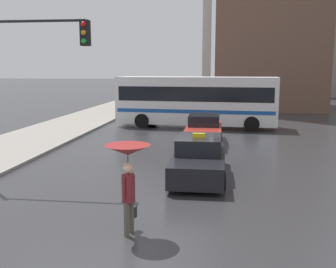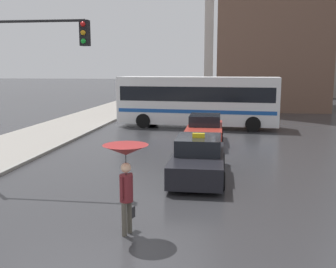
{
  "view_description": "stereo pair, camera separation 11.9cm",
  "coord_description": "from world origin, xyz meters",
  "px_view_note": "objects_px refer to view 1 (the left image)",
  "views": [
    {
      "loc": [
        2.44,
        -6.62,
        3.88
      ],
      "look_at": [
        0.53,
        8.23,
        1.4
      ],
      "focal_mm": 42.0,
      "sensor_mm": 36.0,
      "label": 1
    },
    {
      "loc": [
        2.56,
        -6.6,
        3.88
      ],
      "look_at": [
        0.53,
        8.23,
        1.4
      ],
      "focal_mm": 42.0,
      "sensor_mm": 36.0,
      "label": 2
    }
  ],
  "objects_px": {
    "city_bus": "(196,99)",
    "traffic_light": "(18,65)",
    "taxi": "(199,159)",
    "pedestrian_with_umbrella": "(128,163)",
    "sedan_red": "(204,130)"
  },
  "relations": [
    {
      "from": "taxi",
      "to": "pedestrian_with_umbrella",
      "type": "distance_m",
      "value": 5.56
    },
    {
      "from": "taxi",
      "to": "traffic_light",
      "type": "relative_size",
      "value": 0.82
    },
    {
      "from": "pedestrian_with_umbrella",
      "to": "traffic_light",
      "type": "xyz_separation_m",
      "value": [
        -4.52,
        3.74,
        2.26
      ]
    },
    {
      "from": "taxi",
      "to": "city_bus",
      "type": "height_order",
      "value": "city_bus"
    },
    {
      "from": "taxi",
      "to": "sedan_red",
      "type": "xyz_separation_m",
      "value": [
        -0.06,
        6.6,
        0.02
      ]
    },
    {
      "from": "pedestrian_with_umbrella",
      "to": "city_bus",
      "type": "bearing_deg",
      "value": 18.56
    },
    {
      "from": "traffic_light",
      "to": "city_bus",
      "type": "bearing_deg",
      "value": 70.07
    },
    {
      "from": "city_bus",
      "to": "pedestrian_with_umbrella",
      "type": "bearing_deg",
      "value": 3.17
    },
    {
      "from": "taxi",
      "to": "city_bus",
      "type": "relative_size",
      "value": 0.43
    },
    {
      "from": "taxi",
      "to": "city_bus",
      "type": "distance_m",
      "value": 12.54
    },
    {
      "from": "city_bus",
      "to": "traffic_light",
      "type": "relative_size",
      "value": 1.88
    },
    {
      "from": "sedan_red",
      "to": "city_bus",
      "type": "relative_size",
      "value": 0.42
    },
    {
      "from": "taxi",
      "to": "traffic_light",
      "type": "xyz_separation_m",
      "value": [
        -5.89,
        -1.54,
        3.34
      ]
    },
    {
      "from": "taxi",
      "to": "sedan_red",
      "type": "distance_m",
      "value": 6.6
    },
    {
      "from": "pedestrian_with_umbrella",
      "to": "traffic_light",
      "type": "height_order",
      "value": "traffic_light"
    }
  ]
}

